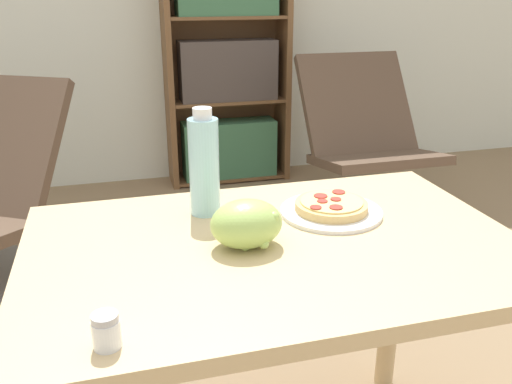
% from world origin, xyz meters
% --- Properties ---
extents(dining_table, '(1.08, 0.71, 0.72)m').
position_xyz_m(dining_table, '(-0.04, 0.01, 0.61)').
color(dining_table, '#D1B27F').
rests_on(dining_table, ground_plane).
extents(pizza_on_plate, '(0.25, 0.25, 0.04)m').
position_xyz_m(pizza_on_plate, '(0.14, 0.13, 0.74)').
color(pizza_on_plate, white).
rests_on(pizza_on_plate, dining_table).
extents(grape_bunch, '(0.15, 0.12, 0.10)m').
position_xyz_m(grape_bunch, '(-0.11, 0.01, 0.78)').
color(grape_bunch, '#A8CC66').
rests_on(grape_bunch, dining_table).
extents(drink_bottle, '(0.07, 0.07, 0.26)m').
position_xyz_m(drink_bottle, '(-0.16, 0.22, 0.85)').
color(drink_bottle, '#A3DBEA').
rests_on(drink_bottle, dining_table).
extents(salt_shaker, '(0.04, 0.04, 0.06)m').
position_xyz_m(salt_shaker, '(-0.40, -0.27, 0.75)').
color(salt_shaker, white).
rests_on(salt_shaker, dining_table).
extents(lounge_chair_far, '(0.64, 0.76, 0.88)m').
position_xyz_m(lounge_chair_far, '(1.02, 1.67, 0.29)').
color(lounge_chair_far, slate).
rests_on(lounge_chair_far, ground_plane).
extents(bookshelf, '(0.79, 0.27, 1.61)m').
position_xyz_m(bookshelf, '(0.39, 2.46, 0.76)').
color(bookshelf, brown).
rests_on(bookshelf, ground_plane).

